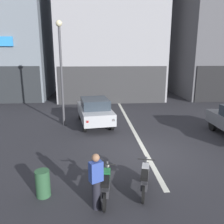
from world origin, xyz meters
TOP-DOWN VIEW (x-y plane):
  - ground_plane at (0.00, 0.00)m, footprint 120.00×120.00m
  - lane_centre_line at (0.00, 6.00)m, footprint 0.20×18.00m
  - building_corner_left at (-10.72, 14.95)m, footprint 8.29×7.40m
  - building_mid_block at (-0.53, 14.95)m, footprint 9.61×9.02m
  - car_silver_crossing_near at (-2.17, 4.48)m, footprint 2.30×4.30m
  - street_lamp at (-4.06, 4.53)m, footprint 0.36×0.36m
  - motorcycle_green_row_leftmost at (-1.95, -3.12)m, footprint 0.55×1.66m
  - motorcycle_silver_row_left_mid at (-0.71, -2.87)m, footprint 0.64×1.62m
  - person_by_motorcycles at (-2.25, -3.57)m, footprint 0.42×0.36m
  - trash_bin at (-3.87, -2.84)m, footprint 0.44×0.44m

SIDE VIEW (x-z plane):
  - ground_plane at x=0.00m, z-range 0.00..0.00m
  - lane_centre_line at x=0.00m, z-range 0.00..0.01m
  - trash_bin at x=-3.87m, z-range 0.00..0.85m
  - motorcycle_green_row_leftmost at x=-1.95m, z-range -0.03..0.95m
  - motorcycle_silver_row_left_mid at x=-0.71m, z-range -0.03..0.95m
  - person_by_motorcycles at x=-2.25m, z-range 0.02..1.69m
  - car_silver_crossing_near at x=-2.17m, z-range 0.07..1.71m
  - street_lamp at x=-4.06m, z-range 0.71..6.76m
  - building_corner_left at x=-10.72m, z-range -0.02..13.22m
  - building_mid_block at x=-0.53m, z-range -0.01..14.24m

